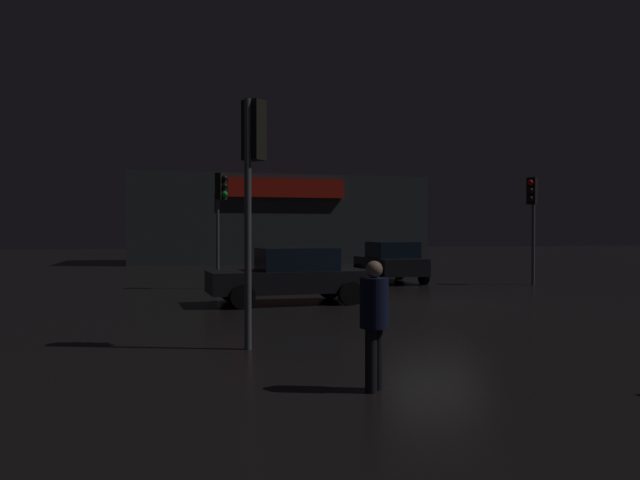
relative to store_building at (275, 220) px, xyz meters
The scene contains 8 objects.
ground_plane 24.72m from the store_building, 90.82° to the right, with size 120.00×120.00×0.00m, color black.
store_building is the anchor object (origin of this frame).
traffic_signal_main 19.53m from the store_building, 105.76° to the right, with size 0.41×0.43×3.84m.
traffic_signal_opposite 30.10m from the store_building, 101.18° to the right, with size 0.43×0.42×4.00m.
traffic_signal_cross_left 20.73m from the store_building, 74.33° to the right, with size 0.43×0.41×3.83m.
car_near 17.70m from the store_building, 86.29° to the right, with size 2.00×3.87×1.52m.
car_far 23.86m from the store_building, 99.48° to the right, with size 4.30×2.05×1.47m.
pedestrian 33.01m from the store_building, 98.49° to the right, with size 0.48×0.48×1.54m.
Camera 1 is at (-6.98, -14.95, 1.87)m, focal length 34.99 mm.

